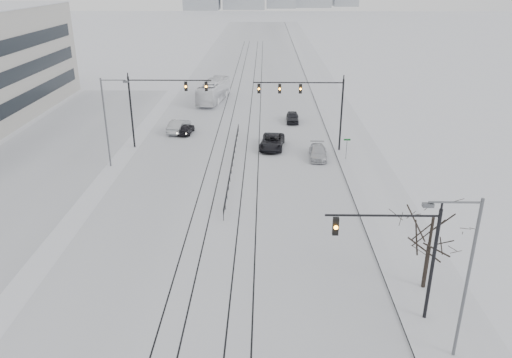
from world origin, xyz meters
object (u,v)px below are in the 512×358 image
(bare_tree, at_px, (432,225))
(sedan_sb_outer, at_px, (179,126))
(box_truck, at_px, (214,91))
(traffic_mast_near, at_px, (405,250))
(sedan_sb_inner, at_px, (186,129))
(sedan_nb_right, at_px, (318,152))
(sedan_nb_far, at_px, (292,117))
(sedan_nb_front, at_px, (272,142))

(bare_tree, distance_m, sedan_sb_outer, 38.86)
(bare_tree, relative_size, box_truck, 0.55)
(traffic_mast_near, distance_m, sedan_sb_inner, 39.24)
(sedan_sb_inner, xyz_separation_m, sedan_sb_outer, (-0.98, 0.72, 0.16))
(sedan_sb_inner, relative_size, sedan_nb_right, 0.84)
(bare_tree, distance_m, sedan_nb_far, 38.16)
(sedan_sb_outer, xyz_separation_m, box_truck, (2.79, 16.10, 0.77))
(traffic_mast_near, relative_size, sedan_nb_right, 1.59)
(bare_tree, relative_size, sedan_nb_front, 1.13)
(traffic_mast_near, distance_m, sedan_sb_outer, 40.29)
(sedan_nb_far, bearing_deg, bare_tree, -78.95)
(bare_tree, bearing_deg, sedan_sb_inner, 121.41)
(sedan_sb_outer, height_order, sedan_nb_right, sedan_sb_outer)
(sedan_sb_inner, distance_m, sedan_nb_right, 17.44)
(sedan_sb_inner, bearing_deg, bare_tree, 127.63)
(traffic_mast_near, height_order, sedan_nb_right, traffic_mast_near)
(bare_tree, distance_m, box_truck, 52.09)
(traffic_mast_near, bearing_deg, sedan_nb_far, 95.48)
(sedan_sb_inner, relative_size, sedan_nb_far, 0.94)
(sedan_sb_inner, height_order, sedan_sb_outer, sedan_sb_outer)
(sedan_nb_far, bearing_deg, sedan_nb_front, -103.37)
(traffic_mast_near, xyz_separation_m, box_truck, (-15.35, 51.88, -3.01))
(sedan_sb_inner, distance_m, sedan_sb_outer, 1.22)
(sedan_sb_inner, height_order, box_truck, box_truck)
(traffic_mast_near, xyz_separation_m, sedan_sb_inner, (-17.16, 35.06, -3.93))
(box_truck, bearing_deg, sedan_sb_outer, 89.39)
(sedan_nb_right, bearing_deg, sedan_nb_front, 149.51)
(sedan_sb_outer, bearing_deg, sedan_nb_front, 162.10)
(box_truck, bearing_deg, sedan_nb_right, 127.34)
(sedan_nb_right, height_order, sedan_nb_far, sedan_nb_far)
(bare_tree, height_order, sedan_nb_far, bare_tree)
(sedan_nb_far, height_order, box_truck, box_truck)
(traffic_mast_near, height_order, bare_tree, traffic_mast_near)
(bare_tree, relative_size, sedan_nb_far, 1.55)
(sedan_sb_inner, height_order, sedan_nb_right, sedan_nb_right)
(sedan_nb_far, xyz_separation_m, box_truck, (-11.48, 11.43, 0.88))
(sedan_nb_front, bearing_deg, sedan_nb_far, 81.92)
(sedan_nb_right, bearing_deg, sedan_nb_far, 101.13)
(sedan_nb_front, bearing_deg, traffic_mast_near, -70.54)
(sedan_nb_far, bearing_deg, sedan_nb_right, -80.21)
(sedan_sb_inner, height_order, sedan_nb_front, sedan_nb_front)
(sedan_sb_inner, height_order, sedan_nb_far, sedan_nb_far)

